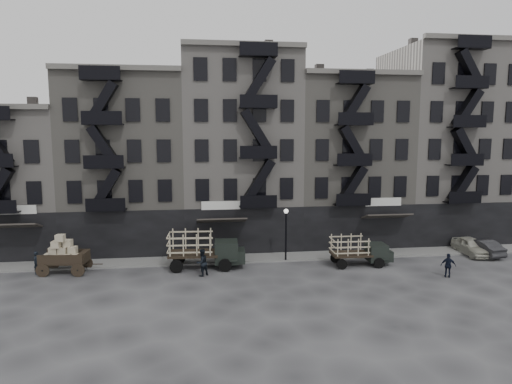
{
  "coord_description": "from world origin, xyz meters",
  "views": [
    {
      "loc": [
        -4.07,
        -32.14,
        10.39
      ],
      "look_at": [
        0.79,
        4.0,
        5.48
      ],
      "focal_mm": 32.0,
      "sensor_mm": 36.0,
      "label": 1
    }
  ],
  "objects": [
    {
      "name": "pedestrian_west",
      "position": [
        -15.62,
        1.94,
        0.84
      ],
      "size": [
        0.65,
        0.73,
        1.68
      ],
      "primitive_type": "imported",
      "rotation": [
        0.0,
        0.0,
        1.05
      ],
      "color": "black",
      "rests_on": "ground"
    },
    {
      "name": "sidewalk",
      "position": [
        0.0,
        3.75,
        0.07
      ],
      "size": [
        55.0,
        2.5,
        0.15
      ],
      "primitive_type": "cube",
      "color": "slate",
      "rests_on": "ground"
    },
    {
      "name": "ground",
      "position": [
        0.0,
        0.0,
        0.0
      ],
      "size": [
        140.0,
        140.0,
        0.0
      ],
      "primitive_type": "plane",
      "color": "#38383A",
      "rests_on": "ground"
    },
    {
      "name": "wagon",
      "position": [
        -13.76,
        1.82,
        1.68
      ],
      "size": [
        3.65,
        2.22,
        2.94
      ],
      "rotation": [
        0.0,
        0.0,
        -0.11
      ],
      "color": "black",
      "rests_on": "ground"
    },
    {
      "name": "building_center",
      "position": [
        -0.0,
        9.82,
        8.5
      ],
      "size": [
        10.0,
        11.35,
        18.2
      ],
      "color": "#9C968F",
      "rests_on": "ground"
    },
    {
      "name": "stake_truck_east",
      "position": [
        8.44,
        0.84,
        1.34
      ],
      "size": [
        4.72,
        2.05,
        2.34
      ],
      "rotation": [
        0.0,
        0.0,
        -0.03
      ],
      "color": "black",
      "rests_on": "ground"
    },
    {
      "name": "policeman",
      "position": [
        13.71,
        -2.8,
        0.87
      ],
      "size": [
        1.1,
        0.79,
        1.73
      ],
      "primitive_type": "imported",
      "rotation": [
        0.0,
        0.0,
        2.74
      ],
      "color": "black",
      "rests_on": "ground"
    },
    {
      "name": "building_midwest",
      "position": [
        -10.0,
        9.83,
        7.5
      ],
      "size": [
        10.0,
        11.35,
        16.2
      ],
      "color": "gray",
      "rests_on": "ground"
    },
    {
      "name": "building_mideast",
      "position": [
        10.0,
        9.83,
        7.5
      ],
      "size": [
        10.0,
        11.35,
        16.2
      ],
      "color": "gray",
      "rests_on": "ground"
    },
    {
      "name": "car_east",
      "position": [
        18.94,
        2.59,
        0.72
      ],
      "size": [
        1.87,
        4.32,
        1.45
      ],
      "primitive_type": "imported",
      "rotation": [
        0.0,
        0.0,
        -0.04
      ],
      "color": "#B2B0A0",
      "rests_on": "ground"
    },
    {
      "name": "pedestrian_mid",
      "position": [
        -3.7,
        -0.12,
        0.99
      ],
      "size": [
        1.22,
        1.18,
        1.98
      ],
      "primitive_type": "imported",
      "rotation": [
        0.0,
        0.0,
        3.81
      ],
      "color": "black",
      "rests_on": "ground"
    },
    {
      "name": "lamp_post",
      "position": [
        3.0,
        2.6,
        2.78
      ],
      "size": [
        0.36,
        0.36,
        4.28
      ],
      "color": "black",
      "rests_on": "ground"
    },
    {
      "name": "building_west",
      "position": [
        -20.0,
        9.83,
        6.0
      ],
      "size": [
        10.0,
        11.35,
        13.2
      ],
      "color": "#9C968F",
      "rests_on": "ground"
    },
    {
      "name": "stake_truck_west",
      "position": [
        -3.5,
        1.78,
        1.64
      ],
      "size": [
        5.84,
        2.66,
        2.87
      ],
      "rotation": [
        0.0,
        0.0,
        -0.06
      ],
      "color": "black",
      "rests_on": "ground"
    },
    {
      "name": "building_east",
      "position": [
        20.0,
        9.82,
        9.0
      ],
      "size": [
        10.0,
        11.35,
        19.2
      ],
      "color": "#9C968F",
      "rests_on": "ground"
    },
    {
      "name": "car_far",
      "position": [
        19.66,
        2.34,
        0.69
      ],
      "size": [
        2.03,
        4.36,
        1.38
      ],
      "primitive_type": "imported",
      "rotation": [
        0.0,
        0.0,
        3.28
      ],
      "color": "black",
      "rests_on": "ground"
    }
  ]
}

